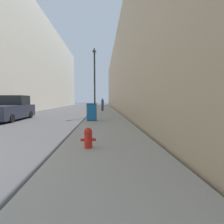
% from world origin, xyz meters
% --- Properties ---
extents(sidewalk_right, '(3.35, 60.00, 0.14)m').
position_xyz_m(sidewalk_right, '(5.48, 18.00, 0.07)').
color(sidewalk_right, '#9E998E').
rests_on(sidewalk_right, ground).
extents(building_left_glass, '(12.00, 60.00, 15.92)m').
position_xyz_m(building_left_glass, '(-10.34, 26.00, 7.96)').
color(building_left_glass, beige).
rests_on(building_left_glass, ground).
extents(building_right_stone, '(12.00, 60.00, 11.45)m').
position_xyz_m(building_right_stone, '(13.25, 26.00, 5.72)').
color(building_right_stone, tan).
rests_on(building_right_stone, ground).
extents(fire_hydrant, '(0.49, 0.38, 0.65)m').
position_xyz_m(fire_hydrant, '(4.77, 1.39, 0.48)').
color(fire_hydrant, red).
rests_on(fire_hydrant, sidewalk_right).
extents(trash_bin, '(0.73, 0.65, 1.27)m').
position_xyz_m(trash_bin, '(4.42, 8.81, 0.80)').
color(trash_bin, '#19609E').
rests_on(trash_bin, sidewalk_right).
extents(lamppost, '(0.40, 0.40, 6.52)m').
position_xyz_m(lamppost, '(4.45, 12.97, 3.82)').
color(lamppost, '#2D332D').
rests_on(lamppost, sidewalk_right).
extents(pickup_truck, '(2.18, 5.39, 2.05)m').
position_xyz_m(pickup_truck, '(-2.44, 10.76, 0.86)').
color(pickup_truck, '#232838').
rests_on(pickup_truck, ground).
extents(pedestrian_on_sidewalk, '(0.35, 0.23, 1.74)m').
position_xyz_m(pedestrian_on_sidewalk, '(5.21, 19.80, 1.02)').
color(pedestrian_on_sidewalk, '#2D3347').
rests_on(pedestrian_on_sidewalk, sidewalk_right).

